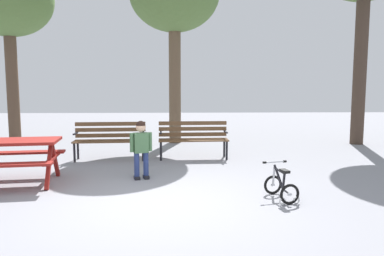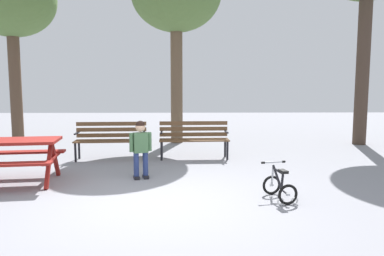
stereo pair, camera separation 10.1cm
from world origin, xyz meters
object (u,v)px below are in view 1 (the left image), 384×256
object	(u,v)px
picnic_table	(3,150)
kids_bicycle	(281,186)
child_standing	(141,145)
park_bench_far_left	(110,137)
park_bench_left	(193,136)

from	to	relation	value
picnic_table	kids_bicycle	size ratio (longest dim) A/B	3.20
child_standing	kids_bicycle	xyz separation A→B (m)	(2.20, -1.28, -0.42)
picnic_table	park_bench_far_left	distance (m)	2.54
park_bench_left	kids_bicycle	distance (m)	3.44
kids_bicycle	child_standing	bearing A→B (deg)	149.88
kids_bicycle	picnic_table	bearing A→B (deg)	167.69
picnic_table	kids_bicycle	bearing A→B (deg)	-12.31
park_bench_left	kids_bicycle	size ratio (longest dim) A/B	2.64
park_bench_left	child_standing	bearing A→B (deg)	-117.42
child_standing	picnic_table	bearing A→B (deg)	-172.72
picnic_table	park_bench_far_left	size ratio (longest dim) A/B	1.21
child_standing	park_bench_far_left	bearing A→B (deg)	116.14
child_standing	kids_bicycle	size ratio (longest dim) A/B	1.73
park_bench_far_left	park_bench_left	size ratio (longest dim) A/B	1.00
picnic_table	child_standing	size ratio (longest dim) A/B	1.85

